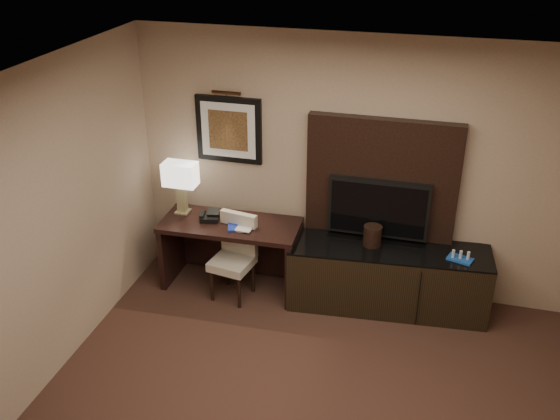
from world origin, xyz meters
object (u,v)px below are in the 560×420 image
(desk_phone, at_px, (210,216))
(ice_bucket, at_px, (372,236))
(desk, at_px, (232,255))
(credenza, at_px, (387,278))
(table_lamp, at_px, (181,190))
(minibar_tray, at_px, (460,256))
(desk_chair, at_px, (232,262))
(tv, at_px, (378,208))

(desk_phone, height_order, ice_bucket, ice_bucket)
(desk, bearing_deg, credenza, -0.23)
(desk_phone, bearing_deg, ice_bucket, -9.91)
(table_lamp, distance_m, ice_bucket, 2.05)
(desk, distance_m, table_lamp, 0.87)
(credenza, xyz_separation_m, desk_phone, (-1.88, -0.04, 0.48))
(desk, bearing_deg, table_lamp, 168.05)
(desk_phone, height_order, minibar_tray, desk_phone)
(desk_chair, bearing_deg, credenza, 17.92)
(credenza, distance_m, ice_bucket, 0.48)
(desk, relative_size, minibar_tray, 6.18)
(desk, relative_size, desk_phone, 7.47)
(desk_chair, distance_m, desk_phone, 0.54)
(table_lamp, bearing_deg, desk_chair, -24.25)
(desk_chair, relative_size, minibar_tray, 3.57)
(tv, xyz_separation_m, desk_chair, (-1.42, -0.43, -0.60))
(credenza, relative_size, minibar_tray, 8.51)
(desk, height_order, ice_bucket, ice_bucket)
(desk, xyz_separation_m, tv, (1.49, 0.24, 0.63))
(credenza, relative_size, desk_phone, 10.29)
(desk_chair, bearing_deg, table_lamp, 165.12)
(credenza, xyz_separation_m, table_lamp, (-2.22, 0.05, 0.69))
(ice_bucket, xyz_separation_m, minibar_tray, (0.86, -0.07, -0.06))
(table_lamp, bearing_deg, tv, 3.89)
(desk_chair, height_order, minibar_tray, desk_chair)
(desk, height_order, tv, tv)
(desk, xyz_separation_m, minibar_tray, (2.32, 0.01, 0.34))
(table_lamp, xyz_separation_m, desk_phone, (0.34, -0.09, -0.21))
(tv, distance_m, table_lamp, 2.06)
(minibar_tray, bearing_deg, desk_phone, -179.86)
(desk, height_order, desk_chair, desk_chair)
(desk_chair, height_order, table_lamp, table_lamp)
(credenza, bearing_deg, ice_bucket, 164.24)
(ice_bucket, bearing_deg, tv, 81.45)
(desk, xyz_separation_m, table_lamp, (-0.57, 0.10, 0.65))
(ice_bucket, bearing_deg, minibar_tray, -4.81)
(tv, xyz_separation_m, desk_phone, (-1.71, -0.23, -0.20))
(desk, relative_size, desk_chair, 1.73)
(desk_chair, bearing_deg, ice_bucket, 20.45)
(table_lamp, bearing_deg, minibar_tray, -1.72)
(tv, height_order, minibar_tray, tv)
(desk, distance_m, desk_chair, 0.20)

